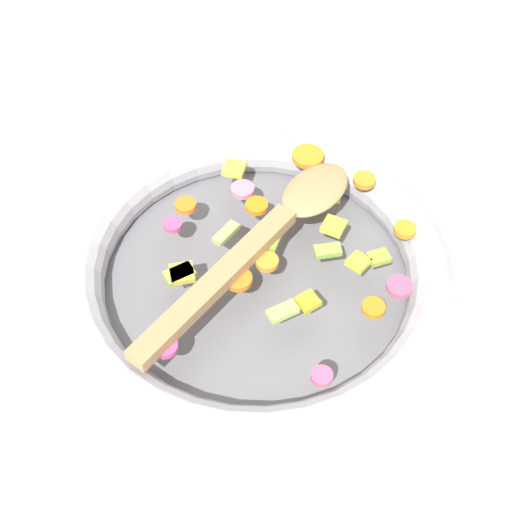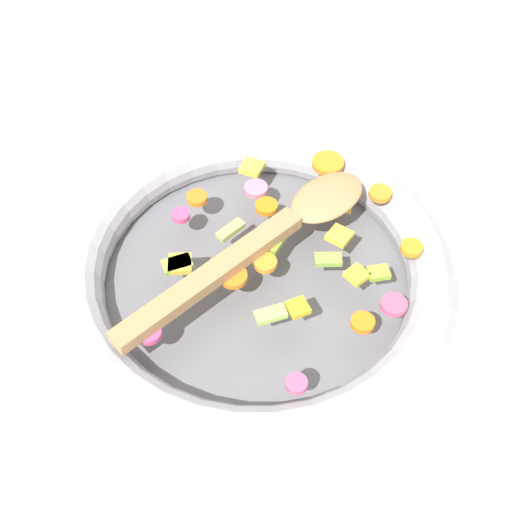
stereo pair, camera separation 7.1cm
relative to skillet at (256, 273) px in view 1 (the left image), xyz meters
The scene contains 4 objects.
ground_plane 0.02m from the skillet, ahead, with size 4.00×4.00×0.00m, color silver.
skillet is the anchor object (origin of this frame).
chopped_vegetables 0.05m from the skillet, ahead, with size 0.32×0.26×0.01m.
wooden_spoon 0.05m from the skillet, ahead, with size 0.31×0.06×0.01m.
Camera 1 is at (-0.33, -0.30, 0.60)m, focal length 50.00 mm.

